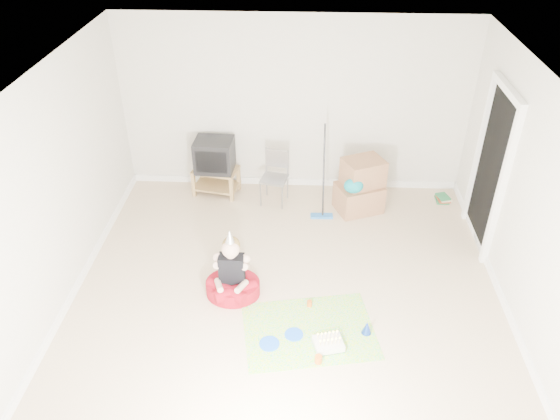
{
  "coord_description": "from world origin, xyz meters",
  "views": [
    {
      "loc": [
        0.16,
        -4.82,
        4.38
      ],
      "look_at": [
        -0.1,
        0.4,
        0.9
      ],
      "focal_mm": 35.0,
      "sensor_mm": 36.0,
      "label": 1
    }
  ],
  "objects_px": {
    "birthday_cake": "(328,344)",
    "seated_woman": "(233,280)",
    "folding_chair": "(274,179)",
    "tv_stand": "(216,179)",
    "crt_tv": "(214,155)",
    "cardboard_boxes": "(360,187)"
  },
  "relations": [
    {
      "from": "seated_woman",
      "to": "birthday_cake",
      "type": "xyz_separation_m",
      "value": [
        1.1,
        -0.78,
        -0.16
      ]
    },
    {
      "from": "crt_tv",
      "to": "cardboard_boxes",
      "type": "height_order",
      "value": "crt_tv"
    },
    {
      "from": "cardboard_boxes",
      "to": "birthday_cake",
      "type": "height_order",
      "value": "cardboard_boxes"
    },
    {
      "from": "cardboard_boxes",
      "to": "seated_woman",
      "type": "height_order",
      "value": "seated_woman"
    },
    {
      "from": "tv_stand",
      "to": "seated_woman",
      "type": "xyz_separation_m",
      "value": [
        0.52,
        -2.23,
        -0.05
      ]
    },
    {
      "from": "seated_woman",
      "to": "birthday_cake",
      "type": "height_order",
      "value": "seated_woman"
    },
    {
      "from": "crt_tv",
      "to": "tv_stand",
      "type": "bearing_deg",
      "value": -176.79
    },
    {
      "from": "tv_stand",
      "to": "birthday_cake",
      "type": "xyz_separation_m",
      "value": [
        1.62,
        -3.01,
        -0.2
      ]
    },
    {
      "from": "folding_chair",
      "to": "seated_woman",
      "type": "bearing_deg",
      "value": -100.32
    },
    {
      "from": "birthday_cake",
      "to": "seated_woman",
      "type": "bearing_deg",
      "value": 144.75
    },
    {
      "from": "tv_stand",
      "to": "cardboard_boxes",
      "type": "bearing_deg",
      "value": -9.38
    },
    {
      "from": "crt_tv",
      "to": "cardboard_boxes",
      "type": "distance_m",
      "value": 2.16
    },
    {
      "from": "folding_chair",
      "to": "cardboard_boxes",
      "type": "height_order",
      "value": "folding_chair"
    },
    {
      "from": "folding_chair",
      "to": "birthday_cake",
      "type": "relative_size",
      "value": 2.31
    },
    {
      "from": "crt_tv",
      "to": "folding_chair",
      "type": "distance_m",
      "value": 0.95
    },
    {
      "from": "folding_chair",
      "to": "seated_woman",
      "type": "distance_m",
      "value": 2.06
    },
    {
      "from": "tv_stand",
      "to": "crt_tv",
      "type": "bearing_deg",
      "value": 0.0
    },
    {
      "from": "crt_tv",
      "to": "folding_chair",
      "type": "height_order",
      "value": "crt_tv"
    },
    {
      "from": "crt_tv",
      "to": "cardboard_boxes",
      "type": "relative_size",
      "value": 0.7
    },
    {
      "from": "folding_chair",
      "to": "tv_stand",
      "type": "bearing_deg",
      "value": 166.06
    },
    {
      "from": "crt_tv",
      "to": "seated_woman",
      "type": "distance_m",
      "value": 2.34
    },
    {
      "from": "tv_stand",
      "to": "cardboard_boxes",
      "type": "relative_size",
      "value": 0.92
    }
  ]
}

